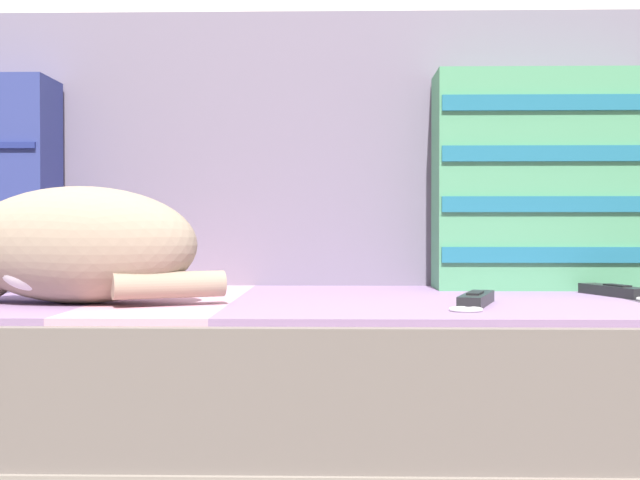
{
  "coord_description": "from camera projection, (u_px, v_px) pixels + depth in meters",
  "views": [
    {
      "loc": [
        0.17,
        -1.25,
        0.51
      ],
      "look_at": [
        0.14,
        0.08,
        0.49
      ],
      "focal_mm": 45.0,
      "sensor_mm": 36.0,
      "label": 1
    }
  ],
  "objects": [
    {
      "name": "game_remote_near",
      "position": [
        616.0,
        291.0,
        1.41
      ],
      "size": [
        0.1,
        0.21,
        0.02
      ],
      "color": "black",
      "rests_on": "couch"
    },
    {
      "name": "sleeping_cat",
      "position": [
        67.0,
        248.0,
        1.27
      ],
      "size": [
        0.46,
        0.22,
        0.19
      ],
      "color": "gray",
      "rests_on": "couch"
    },
    {
      "name": "game_remote_far",
      "position": [
        475.0,
        300.0,
        1.24
      ],
      "size": [
        0.1,
        0.2,
        0.02
      ],
      "color": "black",
      "rests_on": "couch"
    },
    {
      "name": "throw_pillow_striped",
      "position": [
        551.0,
        181.0,
        1.57
      ],
      "size": [
        0.45,
        0.14,
        0.43
      ],
      "color": "#4C9366",
      "rests_on": "couch"
    },
    {
      "name": "sofa_backrest",
      "position": [
        258.0,
        152.0,
        1.73
      ],
      "size": [
        1.82,
        0.14,
        0.57
      ],
      "color": "slate",
      "rests_on": "couch"
    },
    {
      "name": "couch",
      "position": [
        241.0,
        406.0,
        1.42
      ],
      "size": [
        1.86,
        0.78,
        0.39
      ],
      "color": "gray",
      "rests_on": "ground_plane"
    }
  ]
}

